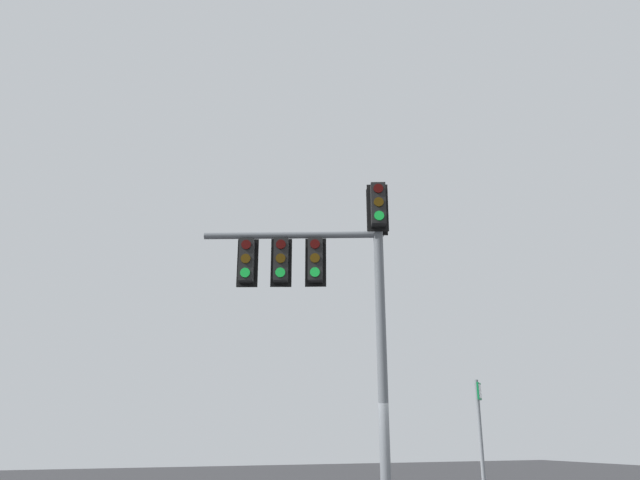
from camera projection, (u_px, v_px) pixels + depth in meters
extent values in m
cylinder|color=slate|center=(382.00, 362.00, 11.76)|extent=(0.20, 0.20, 6.58)
cylinder|color=slate|center=(291.00, 235.00, 12.61)|extent=(1.58, 3.41, 0.14)
cube|color=black|center=(378.00, 205.00, 12.45)|extent=(0.39, 0.39, 0.90)
cube|color=black|center=(378.00, 208.00, 12.61)|extent=(0.21, 0.42, 1.04)
cylinder|color=#360503|center=(378.00, 188.00, 12.39)|extent=(0.11, 0.20, 0.20)
cylinder|color=#3C2703|center=(379.00, 202.00, 12.29)|extent=(0.11, 0.20, 0.20)
cylinder|color=green|center=(379.00, 216.00, 12.20)|extent=(0.11, 0.20, 0.20)
cube|color=black|center=(376.00, 215.00, 13.02)|extent=(0.39, 0.39, 0.90)
cube|color=black|center=(377.00, 212.00, 12.86)|extent=(0.21, 0.42, 1.04)
cylinder|color=#360503|center=(376.00, 205.00, 13.27)|extent=(0.11, 0.20, 0.20)
cylinder|color=#3C2703|center=(376.00, 217.00, 13.18)|extent=(0.11, 0.20, 0.20)
cylinder|color=green|center=(376.00, 230.00, 13.09)|extent=(0.11, 0.20, 0.20)
cube|color=black|center=(315.00, 260.00, 12.43)|extent=(0.40, 0.40, 0.90)
cube|color=black|center=(316.00, 262.00, 12.59)|extent=(0.22, 0.42, 1.04)
cylinder|color=#360503|center=(315.00, 244.00, 12.37)|extent=(0.11, 0.19, 0.20)
cylinder|color=#3C2703|center=(315.00, 258.00, 12.27)|extent=(0.11, 0.19, 0.20)
cylinder|color=green|center=(315.00, 272.00, 12.18)|extent=(0.11, 0.19, 0.20)
cube|color=black|center=(281.00, 260.00, 12.45)|extent=(0.39, 0.39, 0.90)
cube|color=black|center=(281.00, 263.00, 12.61)|extent=(0.19, 0.43, 1.04)
cylinder|color=#360503|center=(281.00, 244.00, 12.38)|extent=(0.10, 0.20, 0.20)
cylinder|color=#3C2703|center=(281.00, 258.00, 12.29)|extent=(0.10, 0.20, 0.20)
cylinder|color=green|center=(280.00, 272.00, 12.20)|extent=(0.10, 0.20, 0.20)
cube|color=black|center=(247.00, 261.00, 12.47)|extent=(0.39, 0.39, 0.90)
cube|color=black|center=(248.00, 263.00, 12.63)|extent=(0.21, 0.42, 1.04)
cylinder|color=#360503|center=(246.00, 245.00, 12.40)|extent=(0.10, 0.20, 0.20)
cylinder|color=#3C2703|center=(246.00, 259.00, 12.31)|extent=(0.10, 0.20, 0.20)
cylinder|color=green|center=(245.00, 273.00, 12.22)|extent=(0.10, 0.20, 0.20)
cylinder|color=slate|center=(483.00, 465.00, 10.38)|extent=(0.07, 0.07, 2.87)
cube|color=#0C7238|center=(479.00, 391.00, 10.74)|extent=(0.26, 0.25, 0.30)
cube|color=white|center=(480.00, 391.00, 10.74)|extent=(0.20, 0.20, 0.24)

